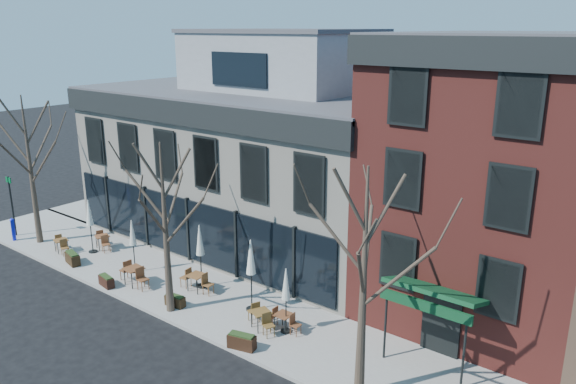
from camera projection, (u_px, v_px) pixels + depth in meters
The scene contains 25 objects.
ground at pixel (192, 265), 27.87m from camera, with size 120.00×120.00×0.00m, color black.
sidewalk_front at pixel (206, 298), 24.31m from camera, with size 33.50×4.70×0.15m, color gray.
sidewalk_side at pixel (145, 195), 39.03m from camera, with size 4.50×12.00×0.15m, color gray.
corner_building at pixel (258, 154), 30.32m from camera, with size 18.39×10.39×11.10m.
red_brick_building at pixel (501, 176), 22.35m from camera, with size 8.20×11.78×11.18m.
tree_corner at pixel (31, 169), 29.26m from camera, with size 3.93×3.98×7.92m.
tree_mid at pixel (165, 227), 22.07m from camera, with size 3.50×3.55×7.04m.
tree_right at pixel (364, 284), 16.68m from camera, with size 3.72×3.77×7.48m.
sign_pole at pixel (12, 202), 30.85m from camera, with size 0.50×0.10×3.40m.
call_box at pixel (13, 228), 30.45m from camera, with size 0.26×0.26×1.29m.
cafe_set_0 at pixel (61, 244), 28.96m from camera, with size 1.60×0.76×0.82m.
cafe_set_1 at pixel (103, 240), 29.42m from camera, with size 1.67×0.91×0.86m.
cafe_set_2 at pixel (134, 274), 25.23m from camera, with size 1.94×0.84×1.00m.
cafe_set_3 at pixel (197, 281), 24.69m from camera, with size 1.79×0.77×0.93m.
cafe_set_4 at pixel (261, 318), 21.57m from camera, with size 1.73×1.04×0.90m.
cafe_set_5 at pixel (284, 320), 21.49m from camera, with size 1.54×0.62×0.82m.
umbrella_0 at pixel (89, 216), 28.48m from camera, with size 0.45×0.45×2.83m.
umbrella_1 at pixel (132, 236), 26.20m from camera, with size 0.42×0.42×2.61m.
umbrella_2 at pixel (200, 244), 24.62m from camera, with size 0.47×0.47×2.93m.
umbrella_3 at pixel (251, 261), 22.52m from camera, with size 0.49×0.49×3.09m.
umbrella_4 at pixel (286, 288), 20.95m from camera, with size 0.42×0.42×2.62m.
planter_0 at pixel (73, 258), 27.53m from camera, with size 1.13×0.65×0.59m.
planter_1 at pixel (106, 281), 25.17m from camera, with size 0.95×0.50×0.50m.
planter_2 at pixel (175, 300), 23.39m from camera, with size 0.92×0.46×0.49m.
planter_3 at pixel (242, 341), 20.29m from camera, with size 1.10×0.66×0.57m.
Camera 1 is at (19.62, -17.28, 11.38)m, focal length 35.00 mm.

